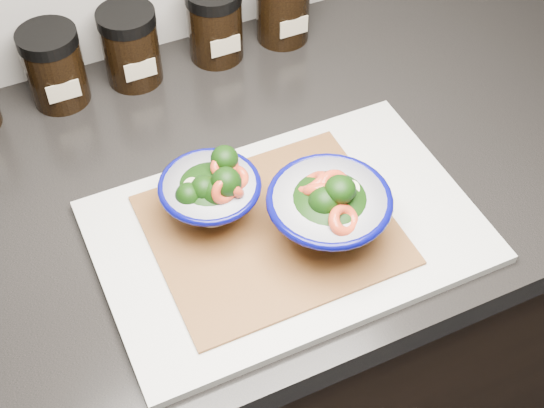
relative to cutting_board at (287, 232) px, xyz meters
name	(u,v)px	position (x,y,z in m)	size (l,w,h in m)	color
cabinet	(242,359)	(-0.02, 0.12, -0.48)	(3.43, 0.58, 0.86)	black
countertop	(232,186)	(-0.02, 0.12, -0.03)	(3.50, 0.60, 0.04)	black
cutting_board	(287,232)	(0.00, 0.00, 0.00)	(0.45, 0.30, 0.01)	beige
bamboo_mat	(272,229)	(-0.02, 0.00, 0.01)	(0.28, 0.24, 0.00)	#9A622E
bowl_left	(212,193)	(-0.07, 0.05, 0.05)	(0.12, 0.12, 0.09)	white
bowl_right	(329,210)	(0.04, -0.03, 0.05)	(0.14, 0.14, 0.10)	white
spice_jar_b	(54,67)	(-0.18, 0.36, 0.05)	(0.08, 0.08, 0.11)	black
spice_jar_c	(131,46)	(-0.07, 0.36, 0.05)	(0.08, 0.08, 0.11)	black
spice_jar_d	(215,23)	(0.05, 0.36, 0.05)	(0.08, 0.08, 0.11)	black
spice_jar_e	(283,5)	(0.16, 0.36, 0.05)	(0.08, 0.08, 0.11)	black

